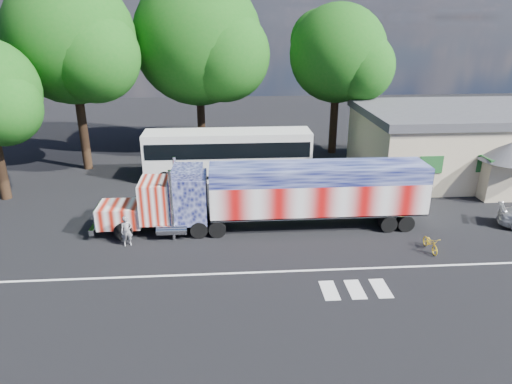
{
  "coord_description": "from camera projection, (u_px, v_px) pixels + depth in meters",
  "views": [
    {
      "loc": [
        -1.81,
        -22.29,
        11.64
      ],
      "look_at": [
        0.0,
        3.0,
        1.9
      ],
      "focal_mm": 32.0,
      "sensor_mm": 36.0,
      "label": 1
    }
  ],
  "objects": [
    {
      "name": "lane_markings",
      "position": [
        302.0,
        279.0,
        21.65
      ],
      "size": [
        30.0,
        2.67,
        0.01
      ],
      "color": "silver",
      "rests_on": "ground"
    },
    {
      "name": "bicycle",
      "position": [
        431.0,
        243.0,
        24.19
      ],
      "size": [
        0.62,
        1.64,
        0.85
      ],
      "primitive_type": "imported",
      "rotation": [
        0.0,
        0.0,
        0.03
      ],
      "color": "gold",
      "rests_on": "ground"
    },
    {
      "name": "semi_truck",
      "position": [
        277.0,
        194.0,
        26.29
      ],
      "size": [
        19.2,
        3.03,
        4.09
      ],
      "color": "black",
      "rests_on": "ground"
    },
    {
      "name": "hall_building",
      "position": [
        503.0,
        141.0,
        35.54
      ],
      "size": [
        22.4,
        12.8,
        5.2
      ],
      "color": "#C6B594",
      "rests_on": "ground"
    },
    {
      "name": "tree_n_mid",
      "position": [
        200.0,
        41.0,
        38.68
      ],
      "size": [
        11.48,
        10.94,
        15.28
      ],
      "color": "black",
      "rests_on": "ground"
    },
    {
      "name": "tree_nw_a",
      "position": [
        73.0,
        40.0,
        33.9
      ],
      "size": [
        10.08,
        9.6,
        14.92
      ],
      "color": "black",
      "rests_on": "ground"
    },
    {
      "name": "woman",
      "position": [
        127.0,
        231.0,
        24.58
      ],
      "size": [
        0.72,
        0.58,
        1.71
      ],
      "primitive_type": "imported",
      "rotation": [
        0.0,
        0.0,
        0.31
      ],
      "color": "slate",
      "rests_on": "ground"
    },
    {
      "name": "coach_bus",
      "position": [
        228.0,
        154.0,
        34.74
      ],
      "size": [
        12.57,
        2.93,
        3.66
      ],
      "color": "silver",
      "rests_on": "ground"
    },
    {
      "name": "tree_ne_a",
      "position": [
        340.0,
        54.0,
        38.87
      ],
      "size": [
        8.7,
        8.29,
        12.89
      ],
      "color": "black",
      "rests_on": "ground"
    },
    {
      "name": "ground",
      "position": [
        260.0,
        244.0,
        25.05
      ],
      "size": [
        100.0,
        100.0,
        0.0
      ],
      "primitive_type": "plane",
      "color": "black"
    }
  ]
}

